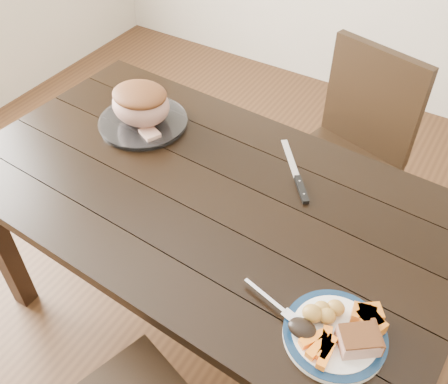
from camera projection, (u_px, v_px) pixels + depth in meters
The scene contains 15 objects.
ground at pixel (210, 319), 2.10m from camera, with size 4.00×4.00×0.00m, color #472B16.
dining_table at pixel (206, 211), 1.64m from camera, with size 1.65×0.99×0.75m.
chair_far at pixel (349, 147), 2.10m from camera, with size 0.51×0.52×0.93m.
dinner_plate at pixel (335, 335), 1.20m from camera, with size 0.25×0.25×0.02m, color white.
plate_rim at pixel (335, 333), 1.20m from camera, with size 0.25×0.25×0.02m, color #0C223F.
serving_platter at pixel (143, 123), 1.82m from camera, with size 0.32×0.32×0.02m, color white.
pork_slice at pixel (358, 340), 1.15m from camera, with size 0.09×0.07×0.04m, color tan.
roasted_potatoes at pixel (323, 312), 1.21m from camera, with size 0.09×0.09×0.04m.
carrot_batons at pixel (322, 346), 1.16m from camera, with size 0.08×0.11×0.02m.
pumpkin_wedges at pixel (368, 319), 1.20m from camera, with size 0.09×0.09×0.04m.
dark_mushroom at pixel (302, 328), 1.18m from camera, with size 0.07×0.05×0.03m, color black.
fork at pixel (275, 304), 1.25m from camera, with size 0.18×0.06×0.00m.
roast_joint at pixel (141, 105), 1.77m from camera, with size 0.21×0.19×0.14m, color tan.
cut_slice at pixel (150, 134), 1.75m from camera, with size 0.07×0.06×0.02m, color tan.
carving_knife at pixel (299, 181), 1.60m from camera, with size 0.22×0.26×0.01m.
Camera 1 is at (0.65, -0.94, 1.84)m, focal length 40.00 mm.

